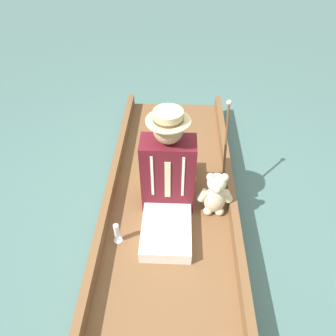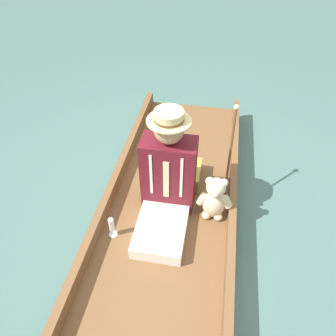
% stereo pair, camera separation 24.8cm
% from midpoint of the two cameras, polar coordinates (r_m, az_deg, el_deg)
% --- Properties ---
extents(ground_plane, '(16.00, 16.00, 0.00)m').
position_cam_midpoint_polar(ground_plane, '(2.88, -2.15, -7.97)').
color(ground_plane, '#476B66').
extents(punt_boat, '(1.09, 3.21, 0.25)m').
position_cam_midpoint_polar(punt_boat, '(2.83, -2.19, -7.03)').
color(punt_boat, brown).
rests_on(punt_boat, ground_plane).
extents(seat_cushion, '(0.47, 0.33, 0.14)m').
position_cam_midpoint_polar(seat_cushion, '(2.96, -2.14, -0.83)').
color(seat_cushion, '#B7933D').
rests_on(seat_cushion, punt_boat).
extents(seated_person, '(0.42, 0.75, 0.91)m').
position_cam_midpoint_polar(seated_person, '(2.51, -2.87, -2.08)').
color(seated_person, white).
rests_on(seated_person, punt_boat).
extents(teddy_bear, '(0.29, 0.17, 0.42)m').
position_cam_midpoint_polar(teddy_bear, '(2.61, 5.54, -4.76)').
color(teddy_bear, beige).
rests_on(teddy_bear, punt_boat).
extents(wine_glass, '(0.07, 0.07, 0.18)m').
position_cam_midpoint_polar(wine_glass, '(2.52, -11.77, -10.98)').
color(wine_glass, silver).
rests_on(wine_glass, punt_boat).
extents(walking_cane, '(0.04, 0.35, 0.79)m').
position_cam_midpoint_polar(walking_cane, '(2.68, 7.46, 4.18)').
color(walking_cane, brown).
rests_on(walking_cane, punt_boat).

